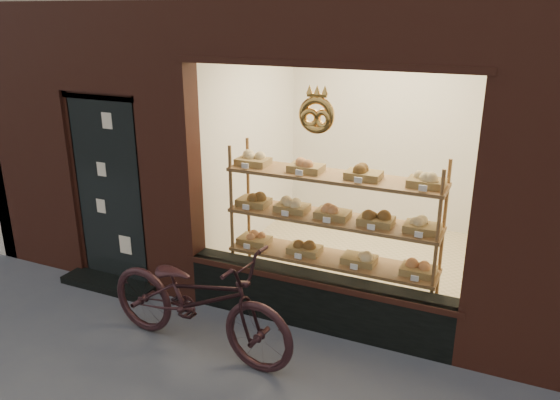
% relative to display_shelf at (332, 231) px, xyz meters
% --- Properties ---
extents(display_shelf, '(2.20, 0.45, 1.70)m').
position_rel_display_shelf_xyz_m(display_shelf, '(0.00, 0.00, 0.00)').
color(display_shelf, brown).
rests_on(display_shelf, ground).
extents(bicycle, '(2.04, 0.86, 1.05)m').
position_rel_display_shelf_xyz_m(bicycle, '(-0.85, -1.25, -0.34)').
color(bicycle, black).
rests_on(bicycle, ground).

